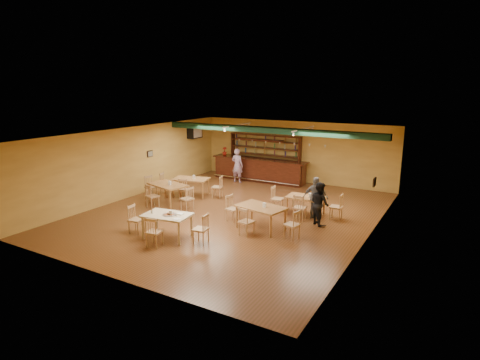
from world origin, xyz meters
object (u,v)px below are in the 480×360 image
Objects in this scene: bar_counter at (259,170)px; dining_table_c at (168,194)px; dining_table_a at (191,187)px; patron_right_a at (320,203)px; dining_table_d at (261,218)px; near_table at (167,226)px; dining_table_b at (306,206)px; patron_bar at (237,165)px.

bar_counter is 3.08× the size of dining_table_c.
patron_right_a reaches higher than dining_table_a.
bar_counter is 7.00m from dining_table_d.
patron_right_a reaches higher than bar_counter.
dining_table_a is 1.05× the size of near_table.
dining_table_d reaches higher than dining_table_b.
patron_bar is at bearing 143.93° from dining_table_b.
patron_bar reaches higher than bar_counter.
patron_bar is at bearing 97.63° from dining_table_c.
dining_table_d is at bearing 128.13° from patron_bar.
dining_table_b is 0.91× the size of patron_right_a.
near_table is at bearing 104.95° from patron_bar.
patron_right_a is at bearing 54.33° from dining_table_d.
dining_table_a is at bearing 32.42° from patron_right_a.
near_table is at bearing -82.81° from bar_counter.
dining_table_d reaches higher than near_table.
dining_table_a is at bearing 81.57° from patron_bar.
dining_table_b is at bearing -14.71° from dining_table_a.
patron_right_a is (6.18, 0.64, 0.35)m from dining_table_c.
near_table is at bearing -123.94° from dining_table_d.
patron_bar is at bearing 4.87° from patron_right_a.
near_table is (1.06, -8.36, -0.18)m from bar_counter.
dining_table_b is (5.31, -0.02, -0.04)m from dining_table_a.
patron_right_a is at bearing -44.85° from bar_counter.
patron_bar is at bearing 138.39° from dining_table_d.
near_table is (-2.19, -2.17, -0.01)m from dining_table_d.
dining_table_a is 1.46m from dining_table_c.
bar_counter is 6.76m from patron_right_a.
dining_table_b is at bearing -4.92° from patron_right_a.
patron_right_a is at bearing 20.94° from dining_table_c.
bar_counter reaches higher than dining_table_c.
dining_table_a is at bearing 110.32° from near_table.
near_table is 0.97× the size of patron_right_a.
patron_right_a is (4.79, -4.76, 0.19)m from bar_counter.
bar_counter is 8.43m from near_table.
dining_table_c is 1.02× the size of dining_table_d.
dining_table_d is at bearing -40.73° from dining_table_a.
bar_counter is at bearing 57.01° from dining_table_a.
patron_bar is 6.83m from patron_right_a.
dining_table_b is 5.74m from patron_bar.
dining_table_a is 0.90× the size of patron_bar.
dining_table_d is 2.13m from patron_right_a.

